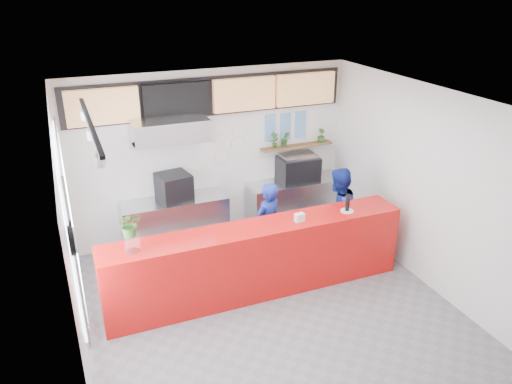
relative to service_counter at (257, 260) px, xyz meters
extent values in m
plane|color=slate|center=(0.00, -0.40, -0.55)|extent=(5.00, 5.00, 0.00)
plane|color=silver|center=(0.00, -0.40, 2.45)|extent=(5.00, 5.00, 0.00)
plane|color=white|center=(0.00, 2.10, 0.95)|extent=(5.00, 0.00, 5.00)
plane|color=white|center=(-2.50, -0.40, 0.95)|extent=(0.00, 5.00, 5.00)
plane|color=white|center=(2.50, -0.40, 0.95)|extent=(0.00, 5.00, 5.00)
cube|color=red|center=(0.00, 0.00, 0.00)|extent=(4.50, 0.60, 1.10)
cube|color=beige|center=(0.00, 2.09, 2.05)|extent=(5.00, 0.02, 0.80)
cube|color=#B2B5BA|center=(-0.80, 1.80, -0.10)|extent=(1.80, 0.60, 0.90)
cube|color=black|center=(-0.78, 1.80, 0.58)|extent=(0.59, 0.59, 0.46)
cube|color=#B2B5BA|center=(-0.80, 1.75, 1.60)|extent=(1.20, 0.70, 0.35)
cube|color=#B2B5BA|center=(-0.80, 1.75, 1.40)|extent=(1.20, 0.69, 0.31)
cube|color=#B2B5BA|center=(1.50, 1.80, -0.10)|extent=(1.80, 0.60, 0.90)
cube|color=black|center=(1.54, 1.80, 0.58)|extent=(0.73, 0.53, 0.46)
cube|color=#A2A4A9|center=(1.54, 1.80, 0.83)|extent=(0.64, 0.45, 0.06)
cube|color=brown|center=(1.60, 2.00, 0.95)|extent=(1.40, 0.18, 0.04)
cube|color=tan|center=(-1.75, 1.98, 2.00)|extent=(1.10, 0.10, 0.55)
cube|color=black|center=(-0.59, 1.98, 2.00)|extent=(1.10, 0.10, 0.55)
cube|color=tan|center=(0.57, 1.98, 2.00)|extent=(1.10, 0.10, 0.55)
cube|color=tan|center=(1.73, 1.98, 2.00)|extent=(1.10, 0.10, 0.55)
cube|color=black|center=(0.00, 2.06, 2.00)|extent=(4.80, 0.04, 0.65)
cube|color=silver|center=(-2.47, -0.10, 1.15)|extent=(0.04, 2.20, 1.90)
cube|color=#B2B5BA|center=(-2.45, -0.10, 1.15)|extent=(0.03, 2.30, 2.00)
cylinder|color=black|center=(-2.46, -1.30, 1.50)|extent=(0.05, 0.30, 0.30)
cylinder|color=white|center=(-2.43, -1.30, 1.50)|extent=(0.02, 0.26, 0.26)
cube|color=black|center=(-2.10, -0.40, 2.39)|extent=(0.05, 2.40, 0.04)
cylinder|color=silver|center=(0.15, 2.07, 1.20)|extent=(0.24, 0.03, 0.24)
cylinder|color=silver|center=(0.45, 2.07, 1.10)|extent=(0.24, 0.03, 0.24)
cylinder|color=silver|center=(0.15, 2.07, 0.90)|extent=(0.24, 0.03, 0.24)
cylinder|color=silver|center=(0.50, 2.07, 1.35)|extent=(0.24, 0.03, 0.24)
cube|color=#598CBF|center=(1.10, 2.08, 1.45)|extent=(0.20, 0.02, 0.25)
cube|color=#598CBF|center=(1.40, 2.08, 1.45)|extent=(0.20, 0.02, 0.25)
cube|color=#598CBF|center=(1.70, 2.08, 1.45)|extent=(0.20, 0.02, 0.25)
cube|color=#598CBF|center=(1.10, 2.08, 1.20)|extent=(0.20, 0.02, 0.25)
cube|color=#598CBF|center=(1.40, 2.08, 1.20)|extent=(0.20, 0.02, 0.25)
cube|color=#598CBF|center=(1.70, 2.08, 1.20)|extent=(0.20, 0.02, 0.25)
imported|color=navy|center=(0.43, 0.63, 0.18)|extent=(0.63, 0.54, 1.45)
imported|color=navy|center=(1.64, 0.53, 0.23)|extent=(0.94, 0.87, 1.56)
imported|color=#2E5C20|center=(1.15, 2.00, 1.12)|extent=(0.18, 0.14, 0.30)
imported|color=#2E5C20|center=(1.36, 2.00, 1.12)|extent=(0.19, 0.17, 0.29)
imported|color=#2E5C20|center=(2.11, 2.00, 1.10)|extent=(0.17, 0.15, 0.26)
cylinder|color=silver|center=(-1.76, -0.03, 0.67)|extent=(0.25, 0.25, 0.24)
imported|color=#2E5C20|center=(-1.76, -0.03, 0.94)|extent=(0.30, 0.26, 0.33)
cube|color=silver|center=(0.63, -0.08, 0.61)|extent=(0.15, 0.11, 0.12)
cylinder|color=silver|center=(1.45, -0.05, 0.56)|extent=(0.22, 0.22, 0.01)
cylinder|color=black|center=(1.45, -0.05, 0.70)|extent=(0.08, 0.08, 0.26)
camera|label=1|loc=(-2.40, -5.86, 3.82)|focal=35.00mm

